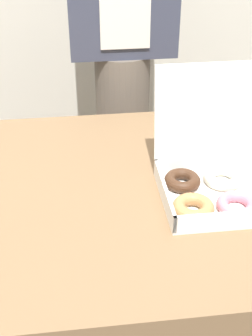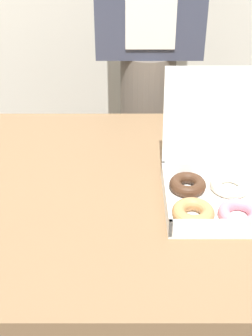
{
  "view_description": "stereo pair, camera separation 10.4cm",
  "coord_description": "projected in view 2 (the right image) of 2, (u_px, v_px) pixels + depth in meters",
  "views": [
    {
      "loc": [
        0.0,
        -0.95,
        1.38
      ],
      "look_at": [
        0.11,
        -0.08,
        0.81
      ],
      "focal_mm": 50.0,
      "sensor_mm": 36.0,
      "label": 1
    },
    {
      "loc": [
        0.1,
        -0.95,
        1.38
      ],
      "look_at": [
        0.11,
        -0.08,
        0.81
      ],
      "focal_mm": 50.0,
      "sensor_mm": 36.0,
      "label": 2
    }
  ],
  "objects": [
    {
      "name": "table",
      "position": [
        89.0,
        286.0,
        1.36
      ],
      "size": [
        1.14,
        0.83,
        0.71
      ],
      "color": "brown",
      "rests_on": "ground_plane"
    },
    {
      "name": "donut_box",
      "position": [
        229.0,
        185.0,
        1.1
      ],
      "size": [
        0.33,
        0.28,
        0.28
      ],
      "color": "white",
      "rests_on": "table"
    },
    {
      "name": "person_customer",
      "position": [
        148.0,
        33.0,
        1.62
      ],
      "size": [
        0.37,
        0.22,
        1.59
      ],
      "color": "#665B51",
      "rests_on": "ground_plane"
    }
  ]
}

